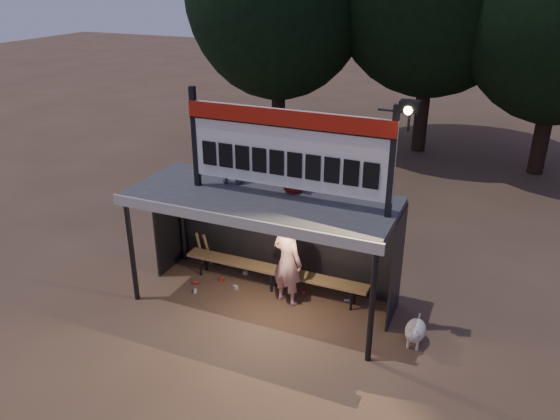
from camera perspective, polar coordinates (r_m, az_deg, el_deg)
name	(u,v)px	position (r m, az deg, el deg)	size (l,w,h in m)	color
ground	(263,302)	(11.14, -1.78, -9.58)	(80.00, 80.00, 0.00)	brown
player	(287,262)	(10.67, 0.76, -5.41)	(0.67, 0.44, 1.84)	white
child_a	(229,154)	(10.56, -5.33, 5.83)	(0.55, 0.43, 1.14)	gray
child_b	(293,163)	(10.06, 1.36, 4.89)	(0.54, 0.35, 1.10)	maroon
dugout_shelter	(267,214)	(10.44, -1.35, -0.41)	(5.10, 2.08, 2.32)	#404043
scoreboard_assembly	(290,147)	(9.49, 1.01, 6.62)	(4.10, 0.27, 1.99)	black
bench	(274,271)	(11.34, -0.63, -6.35)	(4.00, 0.35, 0.48)	#987547
dog	(415,331)	(10.15, 13.94, -12.19)	(0.36, 0.81, 0.49)	silver
bats	(208,250)	(12.26, -7.58, -4.11)	(0.47, 0.32, 0.84)	olive
litter	(248,286)	(11.59, -3.31, -7.94)	(3.30, 1.18, 0.08)	#AA2F1D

